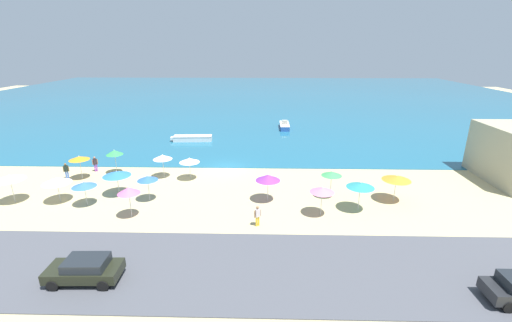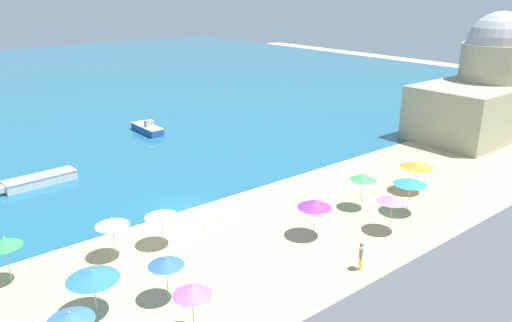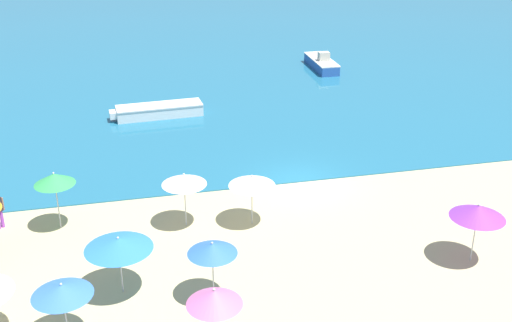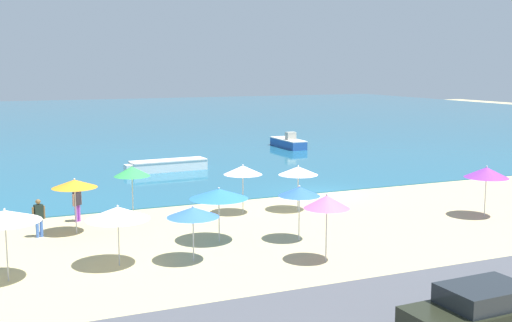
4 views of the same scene
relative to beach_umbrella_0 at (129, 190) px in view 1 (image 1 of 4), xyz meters
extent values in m
plane|color=tan|center=(6.24, 11.58, -2.31)|extent=(160.00, 160.00, 0.00)
cube|color=#1F607E|center=(6.24, 66.58, -2.28)|extent=(150.00, 110.00, 0.05)
cube|color=#4A4C53|center=(6.24, -6.42, -2.28)|extent=(80.00, 8.00, 0.06)
cylinder|color=#B2B2B7|center=(0.00, 0.00, -1.25)|extent=(0.05, 0.05, 2.11)
cone|color=pink|center=(0.00, 0.00, 0.00)|extent=(1.75, 1.75, 0.50)
sphere|color=silver|center=(0.00, 0.00, 0.29)|extent=(0.08, 0.08, 0.08)
cylinder|color=#B2B2B7|center=(3.01, 8.12, -1.36)|extent=(0.05, 0.05, 1.91)
cone|color=white|center=(3.01, 8.12, -0.24)|extent=(2.02, 2.02, 0.43)
sphere|color=silver|center=(3.01, 8.12, 0.00)|extent=(0.08, 0.08, 0.08)
cylinder|color=#B2B2B7|center=(15.03, 0.68, -1.27)|extent=(0.05, 0.05, 2.09)
cone|color=pink|center=(15.03, 0.68, -0.08)|extent=(1.95, 1.95, 0.38)
sphere|color=silver|center=(15.03, 0.68, 0.14)|extent=(0.08, 0.08, 0.08)
cylinder|color=#B2B2B7|center=(21.83, 3.52, -1.30)|extent=(0.05, 0.05, 2.03)
cone|color=orange|center=(21.83, 3.52, -0.14)|extent=(2.43, 2.43, 0.38)
sphere|color=silver|center=(21.83, 3.52, 0.07)|extent=(0.08, 0.08, 0.08)
cylinder|color=#B2B2B7|center=(-8.07, 7.99, -1.25)|extent=(0.05, 0.05, 2.12)
cone|color=orange|center=(-8.07, 7.99, -0.07)|extent=(1.97, 1.97, 0.35)
sphere|color=silver|center=(-8.07, 7.99, 0.14)|extent=(0.08, 0.08, 0.08)
cylinder|color=#B2B2B7|center=(16.40, 4.10, -1.23)|extent=(0.05, 0.05, 2.17)
cone|color=#429F58|center=(16.40, 4.10, 0.00)|extent=(1.79, 1.79, 0.38)
sphere|color=silver|center=(16.40, 4.10, 0.22)|extent=(0.08, 0.08, 0.08)
cylinder|color=#B2B2B7|center=(0.45, 3.07, -1.32)|extent=(0.05, 0.05, 1.97)
cone|color=blue|center=(0.45, 3.07, -0.19)|extent=(1.78, 1.78, 0.39)
sphere|color=silver|center=(0.45, 3.07, 0.03)|extent=(0.08, 0.08, 0.08)
cylinder|color=#B2B2B7|center=(18.26, 1.62, -1.24)|extent=(0.05, 0.05, 2.13)
cone|color=teal|center=(18.26, 1.62, -0.04)|extent=(2.25, 2.25, 0.37)
sphere|color=silver|center=(18.26, 1.62, 0.17)|extent=(0.08, 0.08, 0.08)
cylinder|color=#B2B2B7|center=(-4.59, 2.02, -1.42)|extent=(0.05, 0.05, 1.77)
cone|color=blue|center=(-4.59, 2.02, -0.39)|extent=(1.98, 1.98, 0.39)
sphere|color=silver|center=(-4.59, 2.02, -0.17)|extent=(0.08, 0.08, 0.08)
cylinder|color=#B2B2B7|center=(-2.73, 4.24, -1.36)|extent=(0.05, 0.05, 1.90)
cone|color=blue|center=(-2.73, 4.24, -0.25)|extent=(2.46, 2.46, 0.42)
sphere|color=silver|center=(-2.73, 4.24, -0.01)|extent=(0.08, 0.08, 0.08)
cylinder|color=#B2B2B7|center=(-11.15, 2.44, -1.23)|extent=(0.05, 0.05, 2.16)
cone|color=silver|center=(-11.15, 2.44, -0.01)|extent=(2.44, 2.44, 0.40)
sphere|color=silver|center=(-11.15, 2.44, 0.22)|extent=(0.08, 0.08, 0.08)
cylinder|color=#B2B2B7|center=(-5.16, 9.61, -1.23)|extent=(0.05, 0.05, 2.16)
cone|color=green|center=(-5.16, 9.61, 0.04)|extent=(1.73, 1.73, 0.48)
sphere|color=silver|center=(-5.16, 9.61, 0.31)|extent=(0.08, 0.08, 0.08)
cylinder|color=#B2B2B7|center=(0.17, 8.62, -1.29)|extent=(0.05, 0.05, 2.04)
cone|color=white|center=(0.17, 8.62, -0.09)|extent=(1.93, 1.93, 0.45)
sphere|color=silver|center=(0.17, 8.62, 0.16)|extent=(0.08, 0.08, 0.08)
cylinder|color=#B2B2B7|center=(-7.28, 2.65, -1.40)|extent=(0.05, 0.05, 1.81)
cone|color=white|center=(-7.28, 2.65, -0.31)|extent=(2.36, 2.36, 0.47)
sphere|color=silver|center=(-7.28, 2.65, -0.05)|extent=(0.08, 0.08, 0.08)
cylinder|color=#B2B2B7|center=(10.81, 3.26, -1.31)|extent=(0.05, 0.05, 1.99)
cone|color=purple|center=(10.81, 3.26, -0.11)|extent=(2.13, 2.13, 0.52)
sphere|color=silver|center=(10.81, 3.26, 0.18)|extent=(0.08, 0.08, 0.08)
cylinder|color=yellow|center=(9.94, -1.16, -1.92)|extent=(0.14, 0.14, 0.78)
cylinder|color=yellow|center=(10.09, -1.07, -1.92)|extent=(0.14, 0.14, 0.78)
cube|color=silver|center=(10.01, -1.11, -1.22)|extent=(0.42, 0.38, 0.62)
sphere|color=#9C6E4B|center=(10.01, -1.11, -0.78)|extent=(0.22, 0.22, 0.22)
cylinder|color=#9C6E4B|center=(9.81, -1.24, -1.27)|extent=(0.09, 0.09, 0.55)
cylinder|color=#9C6E4B|center=(10.22, -0.99, -1.27)|extent=(0.09, 0.09, 0.55)
cylinder|color=purple|center=(-7.76, 10.15, -1.91)|extent=(0.14, 0.14, 0.81)
cylinder|color=purple|center=(-7.62, 10.26, -1.91)|extent=(0.14, 0.14, 0.81)
cube|color=#2A232A|center=(-7.69, 10.21, -1.18)|extent=(0.42, 0.39, 0.64)
sphere|color=#9B6B58|center=(-7.69, 10.21, -0.73)|extent=(0.22, 0.22, 0.22)
cylinder|color=#9B6B58|center=(-7.88, 10.06, -1.23)|extent=(0.09, 0.09, 0.57)
cylinder|color=#9B6B58|center=(-7.50, 10.35, -1.23)|extent=(0.09, 0.09, 0.57)
cylinder|color=#436FC8|center=(-9.53, 8.04, -1.91)|extent=(0.14, 0.14, 0.80)
cylinder|color=#436FC8|center=(-9.70, 7.99, -1.91)|extent=(0.14, 0.14, 0.80)
cube|color=black|center=(-9.62, 8.01, -1.19)|extent=(0.40, 0.31, 0.64)
sphere|color=brown|center=(-9.62, 8.01, -0.74)|extent=(0.22, 0.22, 0.22)
cylinder|color=brown|center=(-9.39, 8.07, -1.24)|extent=(0.09, 0.09, 0.57)
cylinder|color=brown|center=(-9.85, 7.95, -1.24)|extent=(0.09, 0.09, 0.57)
cube|color=black|center=(0.22, -7.78, -1.63)|extent=(4.15, 1.92, 0.60)
cube|color=#1E2328|center=(0.42, -7.78, -1.06)|extent=(2.34, 1.65, 0.53)
cylinder|color=black|center=(-1.15, -8.67, -1.93)|extent=(0.65, 0.24, 0.64)
cylinder|color=black|center=(-1.20, -6.97, -1.93)|extent=(0.65, 0.24, 0.64)
cylinder|color=black|center=(1.64, -8.59, -1.93)|extent=(0.65, 0.24, 0.64)
cylinder|color=black|center=(1.59, -6.89, -1.93)|extent=(0.65, 0.24, 0.64)
cylinder|color=black|center=(22.93, -8.11, -1.93)|extent=(0.64, 0.22, 0.64)
cylinder|color=black|center=(22.94, -9.69, -1.93)|extent=(0.64, 0.22, 0.64)
cube|color=#2755A2|center=(13.75, 30.80, -1.91)|extent=(1.42, 4.74, 0.70)
cube|color=#2755A2|center=(13.76, 33.37, -1.84)|extent=(0.79, 0.44, 0.42)
cube|color=silver|center=(13.75, 30.80, -1.52)|extent=(1.50, 4.74, 0.08)
cube|color=#B2AD9E|center=(13.75, 30.33, -1.19)|extent=(0.84, 0.60, 0.75)
cube|color=silver|center=(0.31, 22.65, -1.91)|extent=(5.42, 1.74, 0.69)
cube|color=silver|center=(-2.56, 22.48, -1.85)|extent=(0.49, 0.83, 0.41)
cube|color=silver|center=(0.31, 22.65, -1.53)|extent=(5.43, 1.82, 0.08)
camera|label=1|loc=(10.48, -24.03, 10.65)|focal=24.00mm
camera|label=2|loc=(-9.49, -16.02, 12.29)|focal=35.00mm
camera|label=3|loc=(-2.40, -15.90, 11.69)|focal=45.00mm
camera|label=4|loc=(-11.84, -20.44, 5.05)|focal=45.00mm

